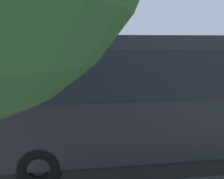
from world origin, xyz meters
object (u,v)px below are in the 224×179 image
Objects in this scene: spectator_left at (143,98)px; parked_motorcycle_silver at (155,120)px; stunt_motorcycle at (70,83)px; spectator_far_left at (177,99)px; tour_bus at (172,99)px; spectator_centre at (106,101)px.

spectator_left is 0.86× the size of parked_motorcycle_silver.
spectator_left is 4.99m from stunt_motorcycle.
parked_motorcycle_silver is at bearing 39.69° from spectator_far_left.
tour_bus is 5.78× the size of spectator_far_left.
tour_bus is 3.41m from spectator_far_left.
spectator_centre is (1.41, -0.03, -0.05)m from spectator_left.
stunt_motorcycle is at bearing -74.29° from spectator_centre.
spectator_centre is at bearing -67.00° from tour_bus.
tour_bus reaches higher than spectator_centre.
spectator_centre is at bearing 105.71° from stunt_motorcycle.
tour_bus is 4.72× the size of parked_motorcycle_silver.
tour_bus reaches higher than spectator_left.
parked_motorcycle_silver is (-0.12, 1.02, -0.56)m from spectator_left.
tour_bus is at bearing 83.44° from parked_motorcycle_silver.
tour_bus is 3.09m from spectator_left.
spectator_centre reaches higher than parked_motorcycle_silver.
spectator_far_left reaches higher than parked_motorcycle_silver.
stunt_motorcycle is at bearing -62.74° from parked_motorcycle_silver.
parked_motorcycle_silver is (-0.23, -2.01, -1.16)m from tour_bus.
spectator_far_left is 0.87× the size of stunt_motorcycle.
spectator_left is 1.17m from parked_motorcycle_silver.
spectator_centre reaches higher than spectator_far_left.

